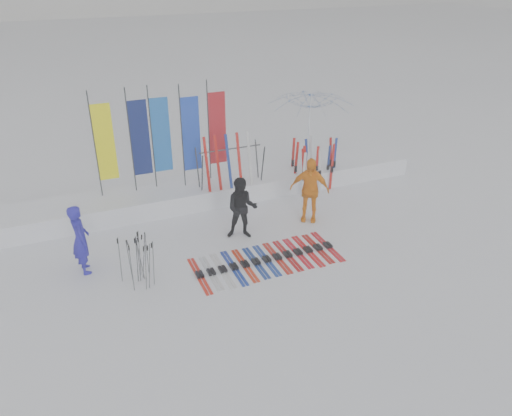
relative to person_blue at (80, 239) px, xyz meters
name	(u,v)px	position (x,y,z in m)	size (l,w,h in m)	color
ground	(273,271)	(4.35, -1.86, -0.91)	(120.00, 120.00, 0.00)	white
snow_bank	(215,190)	(4.35, 2.74, -0.61)	(14.00, 1.60, 0.60)	white
person_blue	(80,239)	(0.00, 0.00, 0.00)	(0.66, 0.44, 1.82)	#211CA7
person_black	(242,208)	(4.27, 0.06, -0.02)	(0.86, 0.67, 1.78)	black
person_yellow	(309,190)	(6.46, 0.25, 0.07)	(1.15, 0.48, 1.96)	orange
tent_canopy	(310,129)	(8.56, 4.15, 0.51)	(3.09, 3.15, 2.84)	white
ski_row	(266,260)	(4.39, -1.35, -0.88)	(3.81, 1.69, 0.07)	red
pole_cluster	(139,260)	(1.21, -1.01, -0.31)	(0.80, 0.70, 1.24)	#595B60
feather_flags	(163,136)	(2.87, 2.99, 1.33)	(4.03, 0.30, 3.20)	#383A3F
ski_rack	(230,161)	(4.77, 2.34, 0.47)	(2.04, 0.80, 1.23)	#383A3F
upright_skis	(313,166)	(7.70, 2.25, -0.13)	(1.51, 1.16, 1.68)	red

